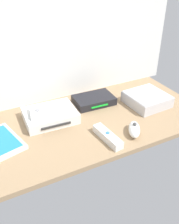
{
  "coord_description": "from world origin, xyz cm",
  "views": [
    {
      "loc": [
        -40.23,
        -79.22,
        59.5
      ],
      "look_at": [
        0.0,
        0.0,
        4.0
      ],
      "focal_mm": 40.97,
      "sensor_mm": 36.0,
      "label": 1
    }
  ],
  "objects_px": {
    "remote_wand": "(107,137)",
    "remote_classic_pad": "(48,111)",
    "mini_computer": "(147,99)",
    "network_router": "(94,100)",
    "remote_nunchuk": "(134,129)",
    "game_console": "(50,115)"
  },
  "relations": [
    {
      "from": "game_console",
      "to": "remote_nunchuk",
      "type": "bearing_deg",
      "value": -39.97
    },
    {
      "from": "remote_wand",
      "to": "remote_classic_pad",
      "type": "bearing_deg",
      "value": 120.41
    },
    {
      "from": "remote_nunchuk",
      "to": "mini_computer",
      "type": "bearing_deg",
      "value": 73.33
    },
    {
      "from": "game_console",
      "to": "remote_nunchuk",
      "type": "distance_m",
      "value": 0.35
    },
    {
      "from": "remote_classic_pad",
      "to": "remote_nunchuk",
      "type": "bearing_deg",
      "value": -29.95
    },
    {
      "from": "remote_wand",
      "to": "mini_computer",
      "type": "bearing_deg",
      "value": 20.93
    },
    {
      "from": "game_console",
      "to": "mini_computer",
      "type": "height_order",
      "value": "mini_computer"
    },
    {
      "from": "remote_nunchuk",
      "to": "remote_classic_pad",
      "type": "xyz_separation_m",
      "value": [
        -0.27,
        0.22,
        0.03
      ]
    },
    {
      "from": "game_console",
      "to": "network_router",
      "type": "bearing_deg",
      "value": 13.34
    },
    {
      "from": "game_console",
      "to": "mini_computer",
      "type": "xyz_separation_m",
      "value": [
        0.44,
        -0.08,
        0.0
      ]
    },
    {
      "from": "game_console",
      "to": "mini_computer",
      "type": "bearing_deg",
      "value": -6.96
    },
    {
      "from": "game_console",
      "to": "remote_wand",
      "type": "height_order",
      "value": "game_console"
    },
    {
      "from": "remote_nunchuk",
      "to": "remote_classic_pad",
      "type": "distance_m",
      "value": 0.35
    },
    {
      "from": "mini_computer",
      "to": "remote_classic_pad",
      "type": "xyz_separation_m",
      "value": [
        -0.45,
        0.06,
        0.03
      ]
    },
    {
      "from": "game_console",
      "to": "remote_wand",
      "type": "relative_size",
      "value": 1.45
    },
    {
      "from": "remote_nunchuk",
      "to": "remote_classic_pad",
      "type": "height_order",
      "value": "remote_classic_pad"
    },
    {
      "from": "game_console",
      "to": "remote_wand",
      "type": "bearing_deg",
      "value": -54.87
    },
    {
      "from": "network_router",
      "to": "remote_wand",
      "type": "bearing_deg",
      "value": -105.21
    },
    {
      "from": "network_router",
      "to": "remote_nunchuk",
      "type": "xyz_separation_m",
      "value": [
        0.03,
        -0.28,
        0.0
      ]
    },
    {
      "from": "remote_nunchuk",
      "to": "remote_classic_pad",
      "type": "bearing_deg",
      "value": 172.21
    },
    {
      "from": "game_console",
      "to": "mini_computer",
      "type": "distance_m",
      "value": 0.45
    },
    {
      "from": "mini_computer",
      "to": "network_router",
      "type": "relative_size",
      "value": 0.96
    }
  ]
}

